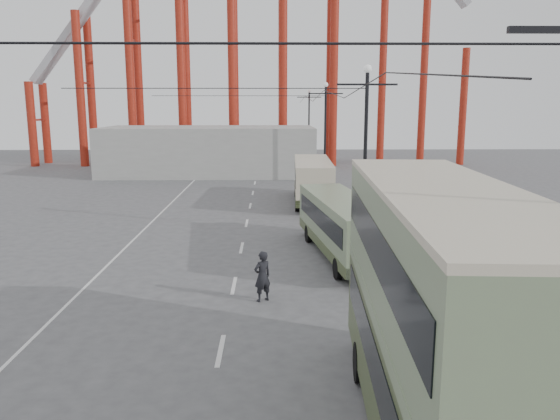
{
  "coord_description": "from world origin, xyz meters",
  "views": [
    {
      "loc": [
        0.53,
        -11.26,
        7.21
      ],
      "look_at": [
        0.89,
        10.69,
        3.0
      ],
      "focal_mm": 35.0,
      "sensor_mm": 36.0,
      "label": 1
    }
  ],
  "objects_px": {
    "double_decker_bus": "(439,309)",
    "single_decker_green": "(342,224)",
    "pedestrian": "(262,276)",
    "single_decker_cream": "(313,179)"
  },
  "relations": [
    {
      "from": "double_decker_bus",
      "to": "single_decker_green",
      "type": "bearing_deg",
      "value": 93.15
    },
    {
      "from": "single_decker_green",
      "to": "single_decker_cream",
      "type": "height_order",
      "value": "single_decker_cream"
    },
    {
      "from": "single_decker_green",
      "to": "pedestrian",
      "type": "bearing_deg",
      "value": -128.99
    },
    {
      "from": "double_decker_bus",
      "to": "pedestrian",
      "type": "bearing_deg",
      "value": 115.38
    },
    {
      "from": "double_decker_bus",
      "to": "single_decker_cream",
      "type": "bearing_deg",
      "value": 93.82
    },
    {
      "from": "single_decker_green",
      "to": "pedestrian",
      "type": "height_order",
      "value": "single_decker_green"
    },
    {
      "from": "double_decker_bus",
      "to": "pedestrian",
      "type": "relative_size",
      "value": 5.57
    },
    {
      "from": "single_decker_cream",
      "to": "double_decker_bus",
      "type": "bearing_deg",
      "value": -87.42
    },
    {
      "from": "single_decker_green",
      "to": "pedestrian",
      "type": "xyz_separation_m",
      "value": [
        -3.75,
        -6.05,
        -0.65
      ]
    },
    {
      "from": "double_decker_bus",
      "to": "single_decker_green",
      "type": "distance_m",
      "value": 15.26
    }
  ]
}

